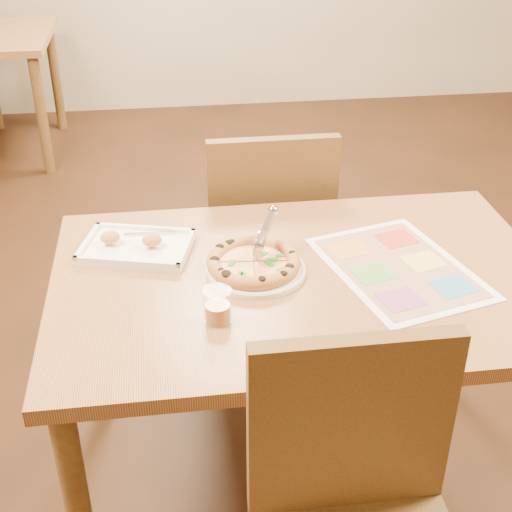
{
  "coord_description": "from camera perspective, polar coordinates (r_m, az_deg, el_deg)",
  "views": [
    {
      "loc": [
        -0.33,
        -1.53,
        1.71
      ],
      "look_at": [
        -0.12,
        0.03,
        0.77
      ],
      "focal_mm": 50.0,
      "sensor_mm": 36.0,
      "label": 1
    }
  ],
  "objects": [
    {
      "name": "chair_far",
      "position": [
        2.44,
        1.0,
        2.86
      ],
      "size": [
        0.42,
        0.42,
        0.47
      ],
      "rotation": [
        0.0,
        0.0,
        3.14
      ],
      "color": "brown",
      "rests_on": "ground"
    },
    {
      "name": "menu",
      "position": [
        1.91,
        11.34,
        -0.93
      ],
      "size": [
        0.44,
        0.53,
        0.0
      ],
      "primitive_type": "cube",
      "rotation": [
        0.0,
        0.0,
        0.26
      ],
      "color": "white",
      "rests_on": "dining_table"
    },
    {
      "name": "glass_tumbler",
      "position": [
        1.66,
        -3.09,
        -4.15
      ],
      "size": [
        0.07,
        0.07,
        0.09
      ],
      "rotation": [
        0.0,
        0.0,
        0.27
      ],
      "color": "#83420A",
      "rests_on": "dining_table"
    },
    {
      "name": "pizza_cutter",
      "position": [
        1.86,
        0.65,
        1.78
      ],
      "size": [
        0.08,
        0.15,
        0.1
      ],
      "rotation": [
        0.0,
        0.0,
        1.12
      ],
      "color": "silver",
      "rests_on": "pizza"
    },
    {
      "name": "pizza",
      "position": [
        1.85,
        -0.18,
        -0.53
      ],
      "size": [
        0.25,
        0.25,
        0.04
      ],
      "rotation": [
        0.0,
        0.0,
        -0.1
      ],
      "color": "#CB7F45",
      "rests_on": "plate"
    },
    {
      "name": "chair_near",
      "position": [
        1.51,
        8.21,
        -18.85
      ],
      "size": [
        0.42,
        0.42,
        0.47
      ],
      "color": "brown",
      "rests_on": "ground"
    },
    {
      "name": "plate",
      "position": [
        1.86,
        0.0,
        -1.14
      ],
      "size": [
        0.34,
        0.34,
        0.01
      ],
      "primitive_type": "cylinder",
      "rotation": [
        0.0,
        0.0,
        -0.42
      ],
      "color": "white",
      "rests_on": "dining_table"
    },
    {
      "name": "appetizer_tray",
      "position": [
        1.97,
        -9.59,
        0.69
      ],
      "size": [
        0.33,
        0.27,
        0.06
      ],
      "rotation": [
        0.0,
        0.0,
        -0.27
      ],
      "color": "white",
      "rests_on": "dining_table"
    },
    {
      "name": "dining_table",
      "position": [
        1.9,
        3.72,
        -3.74
      ],
      "size": [
        1.3,
        0.85,
        0.72
      ],
      "color": "#A46B41",
      "rests_on": "ground"
    },
    {
      "name": "room",
      "position": [
        1.61,
        4.61,
        17.8
      ],
      "size": [
        7.0,
        7.0,
        7.0
      ],
      "color": "#331A0E",
      "rests_on": "ground"
    }
  ]
}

